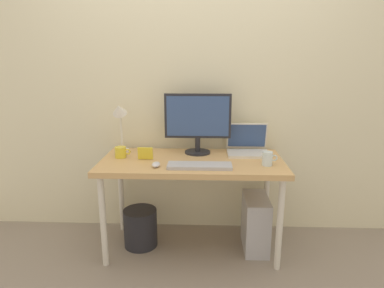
{
  "coord_description": "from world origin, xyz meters",
  "views": [
    {
      "loc": [
        0.09,
        -2.35,
        1.43
      ],
      "look_at": [
        0.0,
        0.0,
        0.84
      ],
      "focal_mm": 31.2,
      "sensor_mm": 36.0,
      "label": 1
    }
  ],
  "objects": [
    {
      "name": "photo_frame",
      "position": [
        -0.34,
        -0.01,
        0.76
      ],
      "size": [
        0.11,
        0.03,
        0.09
      ],
      "primitive_type": "cube",
      "rotation": [
        0.12,
        0.0,
        0.0
      ],
      "color": "yellow",
      "rests_on": "desk"
    },
    {
      "name": "coffee_mug",
      "position": [
        -0.54,
        0.04,
        0.76
      ],
      "size": [
        0.12,
        0.08,
        0.08
      ],
      "color": "yellow",
      "rests_on": "desk"
    },
    {
      "name": "glass_cup",
      "position": [
        0.53,
        -0.11,
        0.77
      ],
      "size": [
        0.11,
        0.07,
        0.1
      ],
      "color": "silver",
      "rests_on": "desk"
    },
    {
      "name": "keyboard",
      "position": [
        0.06,
        -0.18,
        0.73
      ],
      "size": [
        0.44,
        0.14,
        0.02
      ],
      "primitive_type": "cube",
      "color": "#B2B2B7",
      "rests_on": "desk"
    },
    {
      "name": "back_wall",
      "position": [
        0.0,
        0.38,
        1.3
      ],
      "size": [
        4.4,
        0.04,
        2.6
      ],
      "primitive_type": "cube",
      "color": "beige",
      "rests_on": "ground_plane"
    },
    {
      "name": "monitor",
      "position": [
        0.04,
        0.19,
        0.98
      ],
      "size": [
        0.51,
        0.2,
        0.47
      ],
      "color": "#232328",
      "rests_on": "desk"
    },
    {
      "name": "wastebasket",
      "position": [
        -0.41,
        0.01,
        0.15
      ],
      "size": [
        0.26,
        0.26,
        0.3
      ],
      "primitive_type": "cylinder",
      "color": "#232328",
      "rests_on": "ground_plane"
    },
    {
      "name": "desk_lamp",
      "position": [
        -0.57,
        0.19,
        1.0
      ],
      "size": [
        0.11,
        0.16,
        0.41
      ],
      "color": "silver",
      "rests_on": "desk"
    },
    {
      "name": "desk",
      "position": [
        0.0,
        0.0,
        0.65
      ],
      "size": [
        1.34,
        0.64,
        0.72
      ],
      "color": "tan",
      "rests_on": "ground_plane"
    },
    {
      "name": "ground_plane",
      "position": [
        0.0,
        0.0,
        0.0
      ],
      "size": [
        6.0,
        6.0,
        0.0
      ],
      "primitive_type": "plane",
      "color": "gray"
    },
    {
      "name": "mouse",
      "position": [
        -0.24,
        -0.18,
        0.73
      ],
      "size": [
        0.06,
        0.09,
        0.03
      ],
      "primitive_type": "ellipsoid",
      "color": "silver",
      "rests_on": "desk"
    },
    {
      "name": "laptop",
      "position": [
        0.43,
        0.2,
        0.77
      ],
      "size": [
        0.32,
        0.26,
        0.23
      ],
      "color": "silver",
      "rests_on": "desk"
    },
    {
      "name": "computer_tower",
      "position": [
        0.49,
        0.01,
        0.21
      ],
      "size": [
        0.18,
        0.36,
        0.42
      ],
      "primitive_type": "cube",
      "color": "#B2B2B7",
      "rests_on": "ground_plane"
    }
  ]
}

